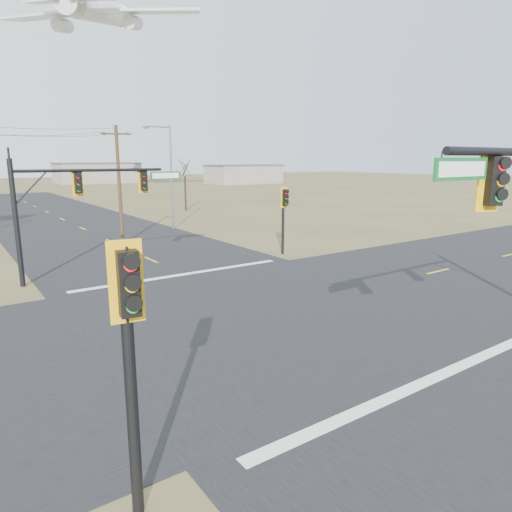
{
  "coord_description": "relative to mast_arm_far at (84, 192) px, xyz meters",
  "views": [
    {
      "loc": [
        -10.47,
        -14.45,
        6.15
      ],
      "look_at": [
        0.3,
        1.0,
        2.15
      ],
      "focal_mm": 32.0,
      "sensor_mm": 36.0,
      "label": 1
    }
  ],
  "objects": [
    {
      "name": "bare_tree_c",
      "position": [
        18.71,
        26.4,
        0.69
      ],
      "size": [
        3.57,
        3.57,
        6.62
      ],
      "rotation": [
        0.0,
        0.0,
        0.34
      ],
      "color": "black",
      "rests_on": "ground"
    },
    {
      "name": "warehouse_right",
      "position": [
        59.26,
        75.02,
        -2.25
      ],
      "size": [
        18.0,
        10.0,
        4.5
      ],
      "primitive_type": "cube",
      "color": "gray",
      "rests_on": "ground"
    },
    {
      "name": "road_ns",
      "position": [
        4.26,
        -9.98,
        -4.49
      ],
      "size": [
        14.0,
        160.0,
        0.02
      ],
      "primitive_type": "cube",
      "color": "black",
      "rests_on": "ground"
    },
    {
      "name": "pedestal_signal_sw",
      "position": [
        -3.92,
        -17.6,
        -0.97
      ],
      "size": [
        0.61,
        0.54,
        4.96
      ],
      "rotation": [
        0.0,
        0.0,
        -0.14
      ],
      "color": "black",
      "rests_on": "ground"
    },
    {
      "name": "pedestal_signal_ne",
      "position": [
        12.17,
        -1.29,
        -1.26
      ],
      "size": [
        0.58,
        0.51,
        4.44
      ],
      "rotation": [
        0.0,
        0.0,
        0.05
      ],
      "color": "black",
      "rests_on": "ground"
    },
    {
      "name": "stop_bar_far",
      "position": [
        4.26,
        -2.48,
        -4.47
      ],
      "size": [
        12.0,
        0.4,
        0.01
      ],
      "primitive_type": "cube",
      "color": "silver",
      "rests_on": "road_ns"
    },
    {
      "name": "stop_bar_near",
      "position": [
        4.26,
        -17.48,
        -4.47
      ],
      "size": [
        12.0,
        0.4,
        0.01
      ],
      "primitive_type": "cube",
      "color": "silver",
      "rests_on": "road_ns"
    },
    {
      "name": "ground",
      "position": [
        4.26,
        -9.98,
        -4.5
      ],
      "size": [
        320.0,
        320.0,
        0.0
      ],
      "primitive_type": "plane",
      "color": "brown",
      "rests_on": "ground"
    },
    {
      "name": "mast_arm_far",
      "position": [
        0.0,
        0.0,
        0.0
      ],
      "size": [
        8.82,
        0.43,
        6.2
      ],
      "rotation": [
        0.0,
        0.0,
        0.06
      ],
      "color": "black",
      "rests_on": "ground"
    },
    {
      "name": "road_ew",
      "position": [
        4.26,
        -9.98,
        -4.49
      ],
      "size": [
        160.0,
        14.0,
        0.02
      ],
      "primitive_type": "cube",
      "color": "black",
      "rests_on": "ground"
    },
    {
      "name": "streetlight_a",
      "position": [
        10.75,
        13.2,
        0.57
      ],
      "size": [
        2.53,
        0.4,
        9.05
      ],
      "rotation": [
        0.0,
        0.0,
        0.4
      ],
      "color": "slate",
      "rests_on": "ground"
    },
    {
      "name": "warehouse_mid",
      "position": [
        29.26,
        100.02,
        -2.0
      ],
      "size": [
        20.0,
        12.0,
        5.0
      ],
      "primitive_type": "cube",
      "color": "gray",
      "rests_on": "ground"
    },
    {
      "name": "utility_pole_near",
      "position": [
        4.69,
        8.48,
        -0.05
      ],
      "size": [
        2.06,
        0.56,
        8.51
      ],
      "rotation": [
        0.0,
        0.0,
        -0.21
      ],
      "color": "#45341D",
      "rests_on": "ground"
    },
    {
      "name": "jet_airliner",
      "position": [
        18.07,
        54.61,
        24.77
      ],
      "size": [
        31.39,
        31.45,
        14.07
      ],
      "rotation": [
        0.0,
        -0.19,
        0.82
      ],
      "color": "silver"
    }
  ]
}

